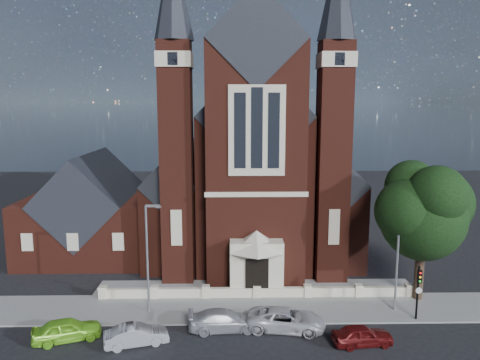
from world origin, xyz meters
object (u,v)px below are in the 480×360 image
object	(u,v)px
traffic_signal	(418,286)
street_lamp_right	(399,251)
car_lime_van	(67,330)
street_lamp_left	(148,252)
car_dark_red	(362,335)
church	(249,166)
car_silver_b	(224,320)
parish_hall	(92,214)
street_tree	(426,213)
car_white_suv	(286,320)
car_silver_a	(136,335)

from	to	relation	value
traffic_signal	street_lamp_right	bearing A→B (deg)	120.01
traffic_signal	car_lime_van	xyz separation A→B (m)	(-23.57, -2.29, -1.85)
street_lamp_left	car_lime_van	bearing A→B (deg)	-140.39
traffic_signal	car_dark_red	size ratio (longest dim) A/B	1.04
church	car_silver_b	bearing A→B (deg)	-96.56
car_silver_b	car_dark_red	size ratio (longest dim) A/B	1.25
parish_hall	street_lamp_right	distance (m)	29.62
car_dark_red	traffic_signal	bearing A→B (deg)	-62.95
car_silver_b	traffic_signal	bearing A→B (deg)	-90.11
car_silver_b	car_dark_red	bearing A→B (deg)	-108.39
street_tree	traffic_signal	bearing A→B (deg)	-115.95
parish_hall	car_silver_b	bearing A→B (deg)	-50.96
street_tree	car_white_suv	size ratio (longest dim) A/B	2.03
church	street_lamp_right	distance (m)	21.76
car_silver_a	car_lime_van	bearing A→B (deg)	65.03
street_tree	car_silver_a	xyz separation A→B (m)	(-20.61, -6.23, -6.30)
car_silver_b	parish_hall	bearing A→B (deg)	34.28
car_lime_van	car_silver_b	size ratio (longest dim) A/B	0.89
street_tree	car_lime_van	size ratio (longest dim) A/B	2.50
church	car_white_suv	size ratio (longest dim) A/B	6.62
parish_hall	street_lamp_left	size ratio (longest dim) A/B	1.51
traffic_signal	car_white_suv	xyz separation A→B (m)	(-9.30, -1.13, -1.85)
street_lamp_right	car_white_suv	world-z (taller)	street_lamp_right
church	street_tree	world-z (taller)	church
street_lamp_right	car_dark_red	world-z (taller)	street_lamp_right
street_lamp_left	street_lamp_right	bearing A→B (deg)	0.00
church	street_lamp_right	xyz separation A→B (m)	(10.09, -18.94, -3.59)
church	car_white_suv	distance (m)	22.96
car_silver_b	car_white_suv	xyz separation A→B (m)	(4.19, -0.04, 0.04)
car_silver_a	street_lamp_left	bearing A→B (deg)	-17.92
traffic_signal	car_silver_a	world-z (taller)	traffic_signal
street_lamp_left	car_silver_b	bearing A→B (deg)	-26.20
car_white_suv	parish_hall	bearing A→B (deg)	55.22
street_tree	car_dark_red	xyz separation A→B (m)	(-6.33, -6.50, -6.30)
street_lamp_right	car_dark_red	size ratio (longest dim) A/B	2.10
street_tree	street_lamp_right	world-z (taller)	street_tree
street_tree	traffic_signal	size ratio (longest dim) A/B	2.67
street_lamp_left	church	bearing A→B (deg)	67.34
parish_hall	street_lamp_right	world-z (taller)	parish_hall
car_lime_van	car_silver_a	distance (m)	4.61
church	street_tree	distance (m)	21.38
car_silver_a	car_silver_b	size ratio (longest dim) A/B	0.83
parish_hall	car_dark_red	xyz separation A→B (m)	(22.27, -18.79, -3.36)
traffic_signal	car_silver_a	xyz separation A→B (m)	(-19.01, -2.95, -1.92)
car_silver_b	car_white_suv	size ratio (longest dim) A/B	0.91
parish_hall	traffic_signal	distance (m)	31.20
street_tree	church	bearing A→B (deg)	126.17
car_dark_red	car_white_suv	bearing A→B (deg)	58.25
car_silver_a	street_tree	bearing A→B (deg)	-89.82
traffic_signal	parish_hall	bearing A→B (deg)	150.02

